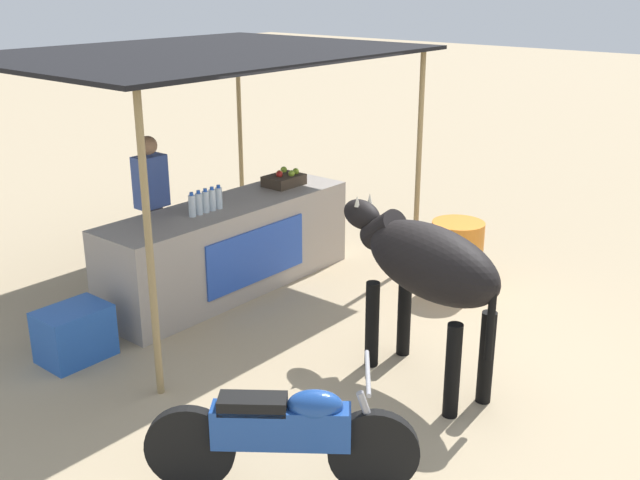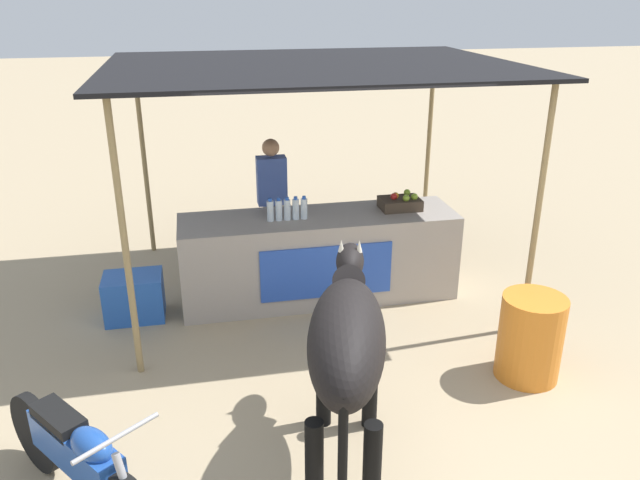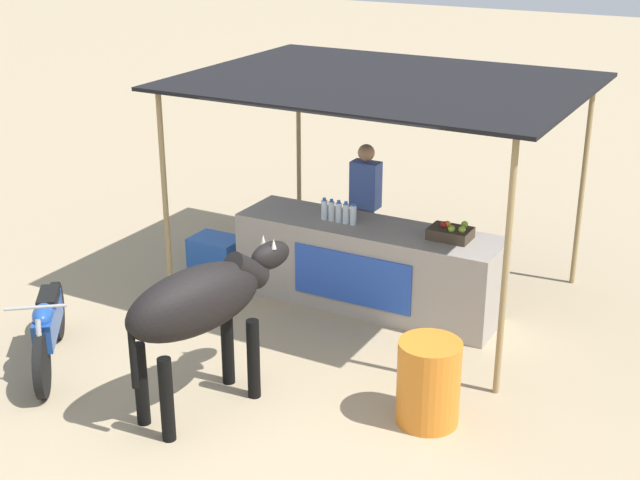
# 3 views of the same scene
# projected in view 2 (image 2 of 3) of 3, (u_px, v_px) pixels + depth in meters

# --- Properties ---
(ground_plane) EXTENTS (60.00, 60.00, 0.00)m
(ground_plane) POSITION_uv_depth(u_px,v_px,m) (373.00, 417.00, 5.07)
(ground_plane) COLOR tan
(stall_counter) EXTENTS (3.00, 0.82, 0.96)m
(stall_counter) POSITION_uv_depth(u_px,v_px,m) (319.00, 257.00, 6.88)
(stall_counter) COLOR #9E9389
(stall_counter) RESTS_ON ground
(stall_awning) EXTENTS (4.20, 3.20, 2.52)m
(stall_awning) POSITION_uv_depth(u_px,v_px,m) (313.00, 73.00, 6.43)
(stall_awning) COLOR black
(stall_awning) RESTS_ON ground
(water_bottle_row) EXTENTS (0.43, 0.07, 0.25)m
(water_bottle_row) POSITION_uv_depth(u_px,v_px,m) (287.00, 209.00, 6.55)
(water_bottle_row) COLOR silver
(water_bottle_row) RESTS_ON stall_counter
(fruit_crate) EXTENTS (0.44, 0.32, 0.18)m
(fruit_crate) POSITION_uv_depth(u_px,v_px,m) (400.00, 203.00, 6.90)
(fruit_crate) COLOR #3F3326
(fruit_crate) RESTS_ON stall_counter
(vendor_behind_counter) EXTENTS (0.34, 0.22, 1.65)m
(vendor_behind_counter) POSITION_uv_depth(u_px,v_px,m) (272.00, 206.00, 7.35)
(vendor_behind_counter) COLOR #383842
(vendor_behind_counter) RESTS_ON ground
(cooler_box) EXTENTS (0.60, 0.44, 0.48)m
(cooler_box) POSITION_uv_depth(u_px,v_px,m) (134.00, 297.00, 6.52)
(cooler_box) COLOR blue
(cooler_box) RESTS_ON ground
(water_barrel) EXTENTS (0.56, 0.56, 0.78)m
(water_barrel) POSITION_uv_depth(u_px,v_px,m) (530.00, 337.00, 5.47)
(water_barrel) COLOR orange
(water_barrel) RESTS_ON ground
(cow) EXTENTS (0.87, 1.85, 1.44)m
(cow) POSITION_uv_depth(u_px,v_px,m) (347.00, 340.00, 4.21)
(cow) COLOR black
(cow) RESTS_ON ground
(motorcycle_parked) EXTENTS (1.16, 1.47, 0.90)m
(motorcycle_parked) POSITION_uv_depth(u_px,v_px,m) (79.00, 458.00, 4.02)
(motorcycle_parked) COLOR black
(motorcycle_parked) RESTS_ON ground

